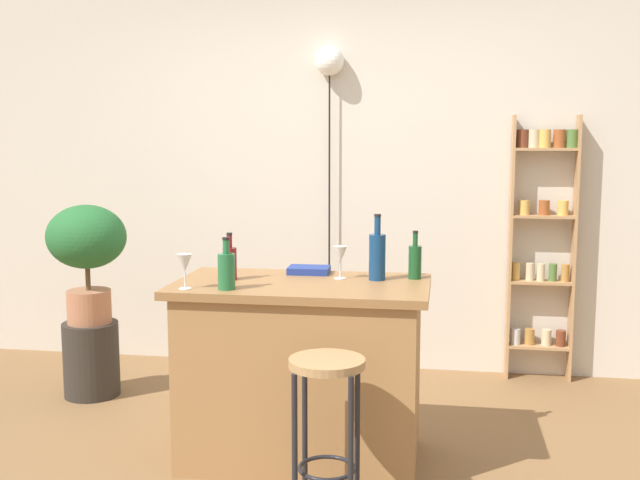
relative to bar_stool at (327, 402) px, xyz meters
name	(u,v)px	position (x,y,z in m)	size (l,w,h in m)	color
back_wall	(345,166)	(-0.21, 2.24, 0.89)	(6.40, 0.10, 2.80)	beige
kitchen_counter	(302,371)	(-0.21, 0.59, -0.06)	(1.24, 0.69, 0.90)	#9E7042
bar_stool	(327,402)	(0.00, 0.00, 0.00)	(0.32, 0.32, 0.69)	black
spice_shelf	(542,237)	(1.10, 2.10, 0.44)	(0.42, 0.12, 1.73)	tan
plant_stool	(91,359)	(-1.68, 1.31, -0.28)	(0.34, 0.34, 0.46)	#2D2823
potted_plant	(87,247)	(-1.68, 1.31, 0.42)	(0.49, 0.44, 0.73)	#A86B4C
bottle_sauce_amber	(226,270)	(-0.53, 0.36, 0.48)	(0.08, 0.08, 0.24)	#236638
bottle_wine_red	(377,255)	(0.14, 0.71, 0.51)	(0.08, 0.08, 0.33)	navy
bottle_spirits_clear	(230,262)	(-0.58, 0.59, 0.47)	(0.07, 0.07, 0.23)	maroon
bottle_olive_oil	(415,261)	(0.32, 0.77, 0.48)	(0.06, 0.06, 0.24)	#194C23
wine_glass_left	(185,264)	(-0.72, 0.34, 0.50)	(0.07, 0.07, 0.16)	silver
wine_glass_center	(340,256)	(-0.04, 0.71, 0.50)	(0.07, 0.07, 0.16)	silver
cookbook	(309,270)	(-0.22, 0.83, 0.40)	(0.21, 0.15, 0.04)	navy
pendant_globe_light	(330,68)	(-0.31, 2.13, 1.54)	(0.19, 0.19, 2.19)	black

